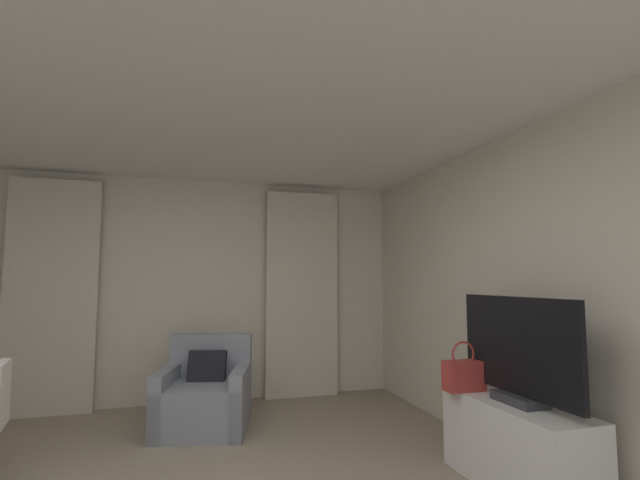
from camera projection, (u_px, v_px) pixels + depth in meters
The scene contains 9 objects.
wall_window at pixel (186, 289), 5.29m from camera, with size 5.12×0.06×2.60m.
wall_right at pixel (567, 296), 3.11m from camera, with size 0.06×6.12×2.60m.
ceiling at pixel (192, 61), 2.51m from camera, with size 5.12×6.12×0.06m, color white.
curtain_left_panel at pixel (51, 295), 4.77m from camera, with size 0.90×0.06×2.50m.
curtain_right_panel at pixel (302, 293), 5.55m from camera, with size 0.90×0.06×2.50m.
armchair at pixel (205, 398), 4.27m from camera, with size 0.97×0.96×0.86m.
tv_console at pixel (517, 446), 3.03m from camera, with size 0.44×1.12×0.58m.
tv_flatscreen at pixel (518, 352), 3.05m from camera, with size 0.20×1.08×0.72m.
handbag_primary at pixel (464, 374), 3.38m from camera, with size 0.30×0.14×0.37m.
Camera 1 is at (0.01, -2.52, 1.41)m, focal length 25.22 mm.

